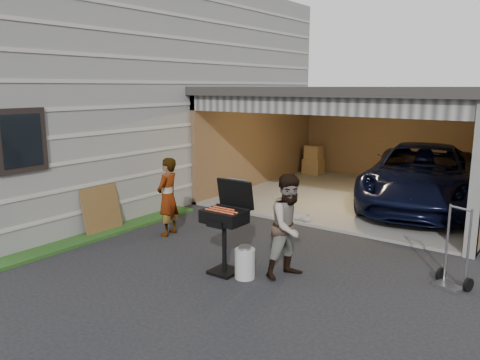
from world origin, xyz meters
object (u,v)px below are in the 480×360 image
Objects in this scene: woman at (168,197)px; plywood_panel at (101,210)px; bbq_grill at (226,220)px; minivan at (421,178)px; man at (290,226)px; propane_tank at (245,264)px; hand_truck at (453,272)px.

woman is 1.41m from plywood_panel.
plywood_panel is at bearing 177.11° from bbq_grill.
bbq_grill is (-1.33, -6.00, 0.13)m from minivan.
woman is 0.96× the size of man.
man is 1.11× the size of bbq_grill.
bbq_grill is (2.11, -0.85, 0.10)m from woman.
minivan reaches higher than bbq_grill.
man is at bearing 27.68° from bbq_grill.
woman is 3.02m from man.
man is at bearing 42.64° from propane_tank.
man is 0.91m from propane_tank.
plywood_panel is at bearing 114.57° from man.
propane_tank is at bearing -109.74° from minivan.
propane_tank is (2.48, -0.86, -0.54)m from woman.
bbq_grill reaches higher than plywood_panel.
propane_tank is 0.48× the size of plywood_panel.
plywood_panel is (-3.68, 0.17, 0.24)m from propane_tank.
hand_truck is at bearing 30.11° from propane_tank.
man is at bearing -130.74° from hand_truck.
woman is 1.06× the size of bbq_grill.
minivan is 6.19m from woman.
plywood_panel is at bearing -145.02° from hand_truck.
minivan is 6.14m from bbq_grill.
bbq_grill is 3.14× the size of propane_tank.
bbq_grill is at bearing -130.38° from hand_truck.
woman is 5.21m from hand_truck.
bbq_grill is 0.74m from propane_tank.
minivan is 11.39× the size of propane_tank.
hand_truck is at bearing -43.08° from man.
hand_truck is (2.14, 1.07, -0.58)m from man.
man reaches higher than woman.
hand_truck is at bearing -79.84° from minivan.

